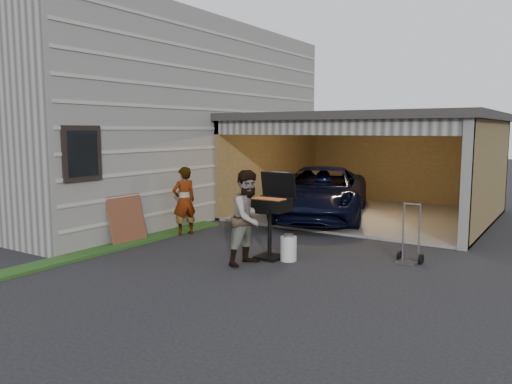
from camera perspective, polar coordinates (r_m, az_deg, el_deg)
ground at (r=9.56m, az=-5.65°, el=-7.84°), size 80.00×80.00×0.00m
house at (r=16.26m, az=-13.62°, el=7.93°), size 7.00×11.00×5.50m
groundcover_strip at (r=10.44m, az=-18.94°, el=-6.75°), size 0.50×8.00×0.06m
garage at (r=14.89m, az=13.25°, el=4.64°), size 6.80×6.30×2.90m
minivan at (r=13.85m, az=7.45°, el=-0.30°), size 3.75×5.43×1.38m
woman at (r=11.85m, az=-8.22°, el=-1.00°), size 0.58×0.69×1.61m
man at (r=9.10m, az=-0.80°, el=-2.95°), size 0.78×0.94×1.74m
bbq_grill at (r=9.53m, az=1.70°, el=-1.83°), size 0.74×0.65×1.65m
propane_tank at (r=9.50m, az=3.73°, el=-6.48°), size 0.31×0.31×0.46m
plywood_panel at (r=11.23m, az=-14.54°, el=-3.03°), size 0.27×0.96×1.06m
hand_truck at (r=9.75m, az=17.11°, el=-6.52°), size 0.48×0.39×1.13m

